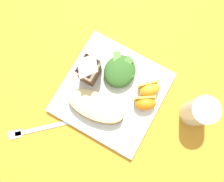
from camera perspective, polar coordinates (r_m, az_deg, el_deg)
name	(u,v)px	position (r m, az deg, el deg)	size (l,w,h in m)	color
ground	(112,93)	(0.66, 0.00, -0.43)	(3.00, 3.00, 0.00)	orange
white_plate	(112,92)	(0.65, 0.00, -0.30)	(0.28, 0.28, 0.02)	white
cheesy_pizza_bread	(95,106)	(0.62, -4.29, -3.97)	(0.10, 0.18, 0.04)	#A87038
green_salad_pile	(120,71)	(0.64, 2.00, 5.12)	(0.10, 0.09, 0.04)	#336023
milk_carton	(89,69)	(0.60, -5.99, 5.52)	(0.06, 0.05, 0.11)	brown
orange_wedge_front	(145,103)	(0.62, 8.57, -3.14)	(0.06, 0.07, 0.04)	orange
orange_wedge_middle	(150,89)	(0.63, 9.67, 0.53)	(0.07, 0.07, 0.04)	orange
metal_fork	(35,130)	(0.68, -19.07, -9.35)	(0.14, 0.15, 0.01)	silver
drinking_clear_cup	(199,112)	(0.64, 21.42, -4.97)	(0.07, 0.07, 0.10)	silver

